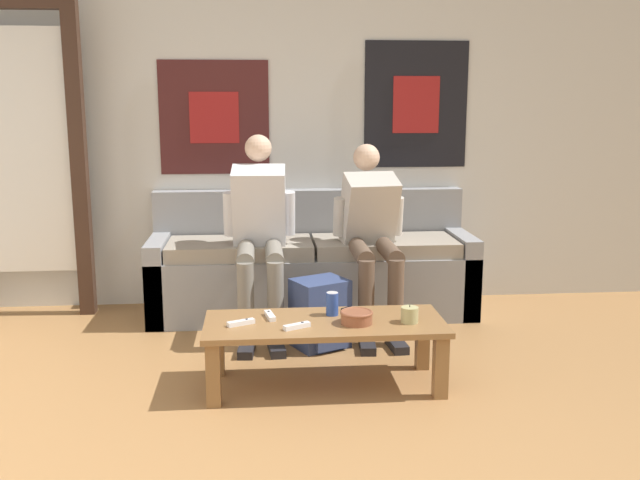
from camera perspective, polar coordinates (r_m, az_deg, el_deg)
The scene contains 14 objects.
wall_back at distance 5.17m, azimuth -3.99°, elevation 8.94°, with size 10.00×0.07×2.55m.
door_frame at distance 5.23m, azimuth -23.63°, elevation 7.20°, with size 1.00×0.10×2.15m.
couch at distance 4.99m, azimuth -0.64°, elevation -2.43°, with size 2.22×0.67×0.84m.
coffee_table at distance 3.72m, azimuth 0.38°, elevation -7.38°, with size 1.24×0.51×0.35m.
person_seated_adult at distance 4.55m, azimuth -4.85°, elevation 1.09°, with size 0.47×0.89×1.25m.
person_seated_teen at distance 4.62m, azimuth 4.15°, elevation 0.87°, with size 0.47×0.93×1.18m.
backpack at distance 4.32m, azimuth 0.07°, elevation -6.02°, with size 0.38×0.37×0.42m.
ceramic_bowl at distance 3.66m, azimuth 2.94°, elevation -6.13°, with size 0.17×0.17×0.07m.
pillar_candle at distance 3.70m, azimuth 7.18°, elevation -5.95°, with size 0.09×0.09×0.09m.
drink_can_blue at distance 3.78m, azimuth 0.98°, elevation -5.12°, with size 0.07×0.07×0.12m.
game_controller_near_left at distance 3.66m, azimuth -6.34°, elevation -6.59°, with size 0.14×0.09×0.03m.
game_controller_near_right at distance 3.59m, azimuth -1.86°, elevation -6.89°, with size 0.14×0.10×0.03m.
game_controller_far_center at distance 3.76m, azimuth -4.03°, elevation -6.06°, with size 0.06×0.15×0.03m.
cell_phone at distance 3.86m, azimuth 2.74°, elevation -5.66°, with size 0.14×0.15×0.01m.
Camera 1 is at (-0.10, -2.36, 1.48)m, focal length 40.00 mm.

